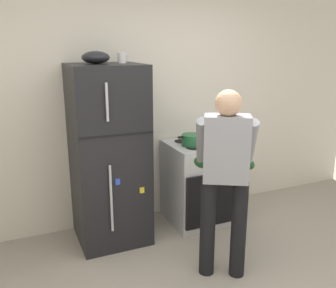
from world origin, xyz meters
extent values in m
cube|color=silver|center=(0.00, 1.95, 1.35)|extent=(6.00, 0.10, 2.70)
cube|color=black|center=(-0.46, 1.57, 0.88)|extent=(0.68, 0.68, 1.76)
cube|color=black|center=(-0.46, 1.23, 1.16)|extent=(0.67, 0.01, 0.01)
cylinder|color=#B7B7BC|center=(-0.54, 1.20, 0.58)|extent=(0.02, 0.02, 0.64)
cylinder|color=#B7B7BC|center=(-0.54, 1.20, 1.46)|extent=(0.02, 0.02, 0.33)
cube|color=blue|center=(-0.47, 1.22, 0.73)|extent=(0.04, 0.01, 0.06)
cube|color=yellow|center=(-0.24, 1.22, 0.61)|extent=(0.04, 0.01, 0.06)
cube|color=silver|center=(0.60, 1.57, 0.45)|extent=(0.76, 0.64, 0.89)
cube|color=black|center=(0.60, 1.25, 0.38)|extent=(0.53, 0.01, 0.32)
cylinder|color=black|center=(0.41, 1.43, 0.90)|extent=(0.17, 0.17, 0.01)
cylinder|color=black|center=(0.78, 1.43, 0.90)|extent=(0.17, 0.17, 0.01)
cylinder|color=black|center=(0.41, 1.71, 0.90)|extent=(0.17, 0.17, 0.01)
cylinder|color=black|center=(0.78, 1.71, 0.90)|extent=(0.17, 0.17, 0.01)
cylinder|color=silver|center=(0.34, 1.23, 0.83)|extent=(0.04, 0.03, 0.04)
cylinder|color=silver|center=(0.51, 1.23, 0.83)|extent=(0.04, 0.03, 0.04)
cylinder|color=silver|center=(0.69, 1.23, 0.83)|extent=(0.04, 0.03, 0.04)
cylinder|color=silver|center=(0.86, 1.23, 0.83)|extent=(0.04, 0.03, 0.04)
cube|color=black|center=(0.60, 1.23, 0.37)|extent=(0.72, 0.03, 0.57)
cylinder|color=black|center=(0.13, 0.63, 0.43)|extent=(0.13, 0.13, 0.86)
cylinder|color=black|center=(0.36, 0.50, 0.43)|extent=(0.13, 0.13, 0.86)
cube|color=gray|center=(0.25, 0.56, 1.13)|extent=(0.41, 0.35, 0.54)
sphere|color=tan|center=(0.25, 0.56, 1.49)|extent=(0.21, 0.21, 0.21)
sphere|color=black|center=(0.25, 0.56, 1.46)|extent=(0.15, 0.15, 0.15)
cylinder|color=gray|center=(0.16, 0.81, 1.13)|extent=(0.28, 0.40, 0.50)
cylinder|color=gray|center=(0.50, 0.61, 1.13)|extent=(0.28, 0.40, 0.50)
ellipsoid|color=#1E5123|center=(0.24, 0.95, 0.90)|extent=(0.12, 0.18, 0.10)
ellipsoid|color=#1E5123|center=(0.59, 0.75, 0.90)|extent=(0.12, 0.18, 0.10)
cylinder|color=#236638|center=(0.44, 1.52, 0.96)|extent=(0.22, 0.22, 0.11)
cube|color=black|center=(0.30, 1.52, 1.00)|extent=(0.05, 0.03, 0.02)
cube|color=black|center=(0.57, 1.52, 1.00)|extent=(0.05, 0.03, 0.02)
cylinder|color=silver|center=(-0.28, 1.62, 1.81)|extent=(0.08, 0.08, 0.10)
torus|color=silver|center=(-0.23, 1.62, 1.81)|extent=(0.06, 0.01, 0.06)
ellipsoid|color=black|center=(-0.54, 1.57, 1.82)|extent=(0.25, 0.25, 0.11)
camera|label=1|loc=(-1.30, -1.82, 1.93)|focal=39.27mm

